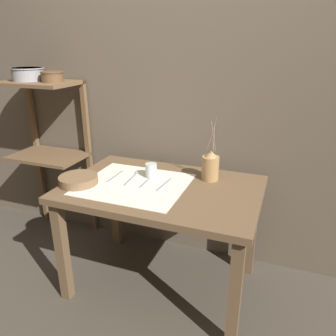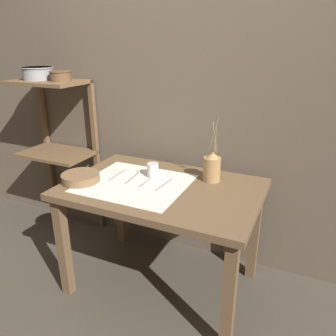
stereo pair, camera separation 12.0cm
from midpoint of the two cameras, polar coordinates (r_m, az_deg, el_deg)
The scene contains 14 objects.
ground_plane at distance 2.31m, azimuth -2.53°, elevation -19.37°, with size 12.00×12.00×0.00m, color #473F35.
stone_wall_back at distance 2.24m, azimuth 2.05°, elevation 13.41°, with size 7.00×0.06×2.40m.
wooden_table at distance 1.97m, azimuth -2.82°, elevation -5.74°, with size 1.14×0.76×0.71m.
wooden_shelf_unit at distance 2.67m, azimuth -21.25°, elevation 6.02°, with size 0.55×0.36×1.24m.
linen_cloth at distance 1.97m, azimuth -7.57°, elevation -2.82°, with size 0.61×0.54×0.00m.
pitcher_with_flowers at distance 2.00m, azimuth 5.69°, elevation 0.29°, with size 0.10×0.10×0.39m.
wooden_bowl at distance 2.03m, azimuth -16.98°, elevation -2.03°, with size 0.23×0.23×0.05m.
glass_tumbler_near at distance 2.04m, azimuth -4.64°, elevation -0.45°, with size 0.07×0.07×0.09m.
fork_outer at distance 2.09m, azimuth -10.83°, elevation -1.46°, with size 0.01×0.20×0.00m.
spoon_outer at distance 2.08m, azimuth -7.53°, elevation -1.29°, with size 0.03×0.21×0.02m.
knife_center at distance 1.98m, azimuth -5.54°, elevation -2.39°, with size 0.01×0.20×0.00m.
fork_inner at distance 1.94m, azimuth -2.45°, elevation -2.92°, with size 0.03×0.20×0.00m.
metal_pot_large at distance 2.63m, azimuth -24.49°, elevation 14.72°, with size 0.23×0.23×0.09m.
metal_pot_small at distance 2.49m, azimuth -20.87°, elevation 14.71°, with size 0.16×0.16×0.07m.
Camera 1 is at (0.66, -1.63, 1.50)m, focal length 35.00 mm.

